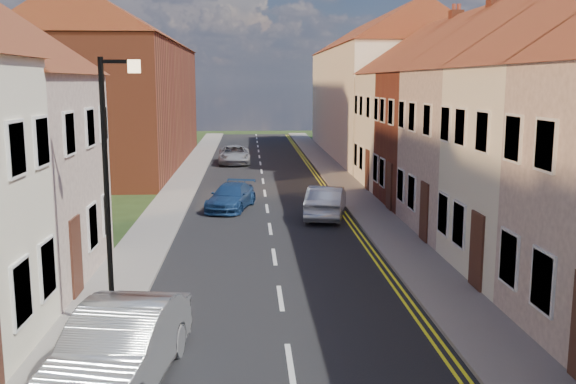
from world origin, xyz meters
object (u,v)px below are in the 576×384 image
object	(u,v)px
car_distant	(234,155)
car_mid_b	(326,202)
lamppost	(110,178)
car_far	(231,197)
car_mid	(119,348)

from	to	relation	value
car_distant	car_mid_b	distance (m)	18.48
lamppost	car_far	bearing A→B (deg)	80.98
car_far	car_distant	xyz separation A→B (m)	(-0.20, 16.00, 0.07)
car_mid	car_distant	world-z (taller)	car_mid
car_mid	car_far	size ratio (longest dim) A/B	1.20
car_mid_b	lamppost	bearing A→B (deg)	74.45
car_far	lamppost	bearing A→B (deg)	-85.03
car_far	car_mid_b	bearing A→B (deg)	-12.62
lamppost	car_mid_b	xyz separation A→B (m)	(6.22, 12.00, -2.86)
car_mid	car_mid_b	size ratio (longest dim) A/B	1.13
car_mid	car_mid_b	xyz separation A→B (m)	(5.60, 14.75, -0.09)
lamppost	car_mid	xyz separation A→B (m)	(0.61, -2.75, -2.77)
lamppost	car_mid	world-z (taller)	lamppost
car_distant	car_mid_b	world-z (taller)	car_mid_b
car_mid_b	car_distant	bearing A→B (deg)	-65.04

